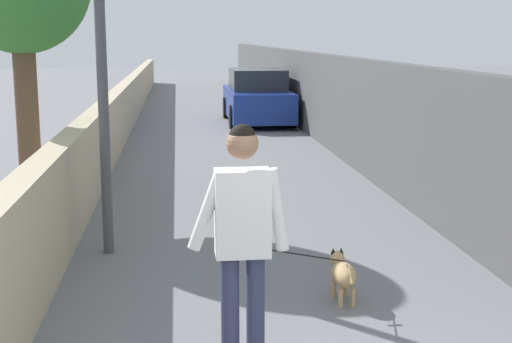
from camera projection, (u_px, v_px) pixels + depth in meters
ground_plane at (222, 141)px, 17.13m from camera, size 80.00×80.00×0.00m
wall_left at (111, 127)px, 14.81m from camera, size 48.00×0.30×1.25m
fence_right at (340, 105)px, 15.25m from camera, size 48.00×0.30×2.06m
person_skateboarder at (243, 231)px, 4.96m from camera, size 0.22×0.71×1.81m
dog at (342, 273)px, 6.79m from camera, size 1.92×1.21×1.06m
car_near at (257, 98)px, 20.70m from camera, size 4.17×1.80×1.54m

